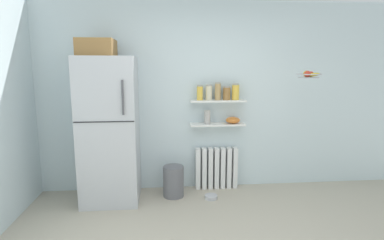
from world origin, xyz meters
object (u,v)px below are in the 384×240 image
object	(u,v)px
refrigerator	(109,127)
shelf_bowl	(233,120)
vase	(207,117)
storage_jar_3	(227,93)
radiator	(216,168)
storage_jar_4	(236,92)
storage_jar_2	(218,91)
trash_bin	(173,181)
storage_jar_1	(209,92)
hanging_fruit_basket	(309,75)
storage_jar_0	(200,93)
pet_food_bowl	(211,197)

from	to	relation	value
refrigerator	shelf_bowl	world-z (taller)	refrigerator
refrigerator	vase	world-z (taller)	refrigerator
shelf_bowl	storage_jar_3	bearing A→B (deg)	-180.00
radiator	storage_jar_4	world-z (taller)	storage_jar_4
storage_jar_3	storage_jar_4	world-z (taller)	storage_jar_4
storage_jar_2	trash_bin	size ratio (longest dim) A/B	0.58
refrigerator	storage_jar_1	size ratio (longest dim) A/B	9.81
storage_jar_2	hanging_fruit_basket	distance (m)	1.17
hanging_fruit_basket	refrigerator	bearing A→B (deg)	176.35
storage_jar_0	hanging_fruit_basket	xyz separation A→B (m)	(1.33, -0.39, 0.25)
storage_jar_1	storage_jar_4	distance (m)	0.37
vase	storage_jar_2	bearing A→B (deg)	0.00
storage_jar_4	trash_bin	xyz separation A→B (m)	(-0.86, -0.21, -1.17)
storage_jar_3	refrigerator	bearing A→B (deg)	-171.62
hanging_fruit_basket	storage_jar_1	bearing A→B (deg)	162.16
storage_jar_2	trash_bin	world-z (taller)	storage_jar_2
storage_jar_3	pet_food_bowl	size ratio (longest dim) A/B	1.12
storage_jar_0	storage_jar_3	size ratio (longest dim) A/B	1.09
shelf_bowl	hanging_fruit_basket	world-z (taller)	hanging_fruit_basket
storage_jar_1	storage_jar_2	bearing A→B (deg)	0.00
refrigerator	trash_bin	distance (m)	1.11
storage_jar_1	shelf_bowl	world-z (taller)	storage_jar_1
storage_jar_0	vase	xyz separation A→B (m)	(0.10, 0.00, -0.33)
shelf_bowl	trash_bin	world-z (taller)	shelf_bowl
refrigerator	radiator	distance (m)	1.60
refrigerator	pet_food_bowl	size ratio (longest dim) A/B	12.23
storage_jar_4	vase	bearing A→B (deg)	-180.00
vase	pet_food_bowl	size ratio (longest dim) A/B	1.12
refrigerator	storage_jar_3	xyz separation A→B (m)	(1.55, 0.23, 0.40)
storage_jar_1	hanging_fruit_basket	distance (m)	1.29
storage_jar_4	trash_bin	size ratio (longest dim) A/B	0.53
storage_jar_1	shelf_bowl	distance (m)	0.51
storage_jar_1	vase	world-z (taller)	storage_jar_1
refrigerator	storage_jar_0	xyz separation A→B (m)	(1.18, 0.23, 0.41)
radiator	storage_jar_1	xyz separation A→B (m)	(-0.12, -0.03, 1.08)
storage_jar_4	vase	distance (m)	0.52
storage_jar_3	storage_jar_0	bearing A→B (deg)	180.00
radiator	vase	distance (m)	0.76
vase	shelf_bowl	world-z (taller)	vase
refrigerator	storage_jar_4	xyz separation A→B (m)	(1.67, 0.23, 0.41)
storage_jar_2	storage_jar_3	xyz separation A→B (m)	(0.12, -0.00, -0.03)
trash_bin	hanging_fruit_basket	world-z (taller)	hanging_fruit_basket
refrigerator	pet_food_bowl	xyz separation A→B (m)	(1.29, -0.11, -0.94)
storage_jar_2	storage_jar_4	bearing A→B (deg)	0.00
refrigerator	storage_jar_0	size ratio (longest dim) A/B	10.01
storage_jar_1	hanging_fruit_basket	size ratio (longest dim) A/B	0.67
pet_food_bowl	refrigerator	bearing A→B (deg)	174.97
storage_jar_0	shelf_bowl	bearing A→B (deg)	0.00
storage_jar_2	vase	world-z (taller)	storage_jar_2
radiator	pet_food_bowl	bearing A→B (deg)	-109.51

